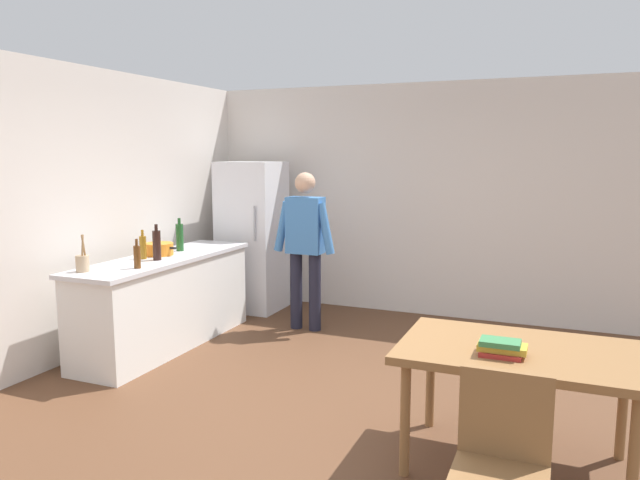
{
  "coord_description": "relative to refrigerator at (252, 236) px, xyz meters",
  "views": [
    {
      "loc": [
        1.61,
        -3.91,
        1.9
      ],
      "look_at": [
        -0.54,
        1.26,
        1.08
      ],
      "focal_mm": 33.48,
      "sensor_mm": 36.0,
      "label": 1
    }
  ],
  "objects": [
    {
      "name": "bottle_wine_dark",
      "position": [
        -0.04,
        -1.78,
        0.15
      ],
      "size": [
        0.08,
        0.08,
        0.34
      ],
      "color": "black",
      "rests_on": "kitchen_counter"
    },
    {
      "name": "bottle_oil_amber",
      "position": [
        -0.2,
        -1.78,
        0.12
      ],
      "size": [
        0.06,
        0.06,
        0.28
      ],
      "color": "#996619",
      "rests_on": "kitchen_counter"
    },
    {
      "name": "bottle_beer_brown",
      "position": [
        0.06,
        -2.18,
        0.11
      ],
      "size": [
        0.06,
        0.06,
        0.26
      ],
      "color": "#5B3314",
      "rests_on": "kitchen_counter"
    },
    {
      "name": "dining_table",
      "position": [
        3.3,
        -2.7,
        -0.23
      ],
      "size": [
        1.4,
        0.9,
        0.75
      ],
      "color": "olive",
      "rests_on": "ground_plane"
    },
    {
      "name": "ground_plane",
      "position": [
        1.9,
        -2.4,
        -0.9
      ],
      "size": [
        14.0,
        14.0,
        0.0
      ],
      "primitive_type": "plane",
      "color": "brown"
    },
    {
      "name": "refrigerator",
      "position": [
        0.0,
        0.0,
        0.0
      ],
      "size": [
        0.7,
        0.67,
        1.8
      ],
      "color": "white",
      "rests_on": "ground_plane"
    },
    {
      "name": "utensil_jar",
      "position": [
        -0.26,
        -2.48,
        0.08
      ],
      "size": [
        0.11,
        0.11,
        0.32
      ],
      "color": "tan",
      "rests_on": "kitchen_counter"
    },
    {
      "name": "bottle_wine_green",
      "position": [
        -0.16,
        -1.25,
        0.15
      ],
      "size": [
        0.08,
        0.08,
        0.34
      ],
      "color": "#1E5123",
      "rests_on": "kitchen_counter"
    },
    {
      "name": "book_stack",
      "position": [
        3.21,
        -2.88,
        -0.1
      ],
      "size": [
        0.27,
        0.17,
        0.1
      ],
      "color": "#B22D28",
      "rests_on": "dining_table"
    },
    {
      "name": "cooking_pot",
      "position": [
        -0.19,
        -1.54,
        0.06
      ],
      "size": [
        0.4,
        0.28,
        0.12
      ],
      "color": "orange",
      "rests_on": "kitchen_counter"
    },
    {
      "name": "kitchen_counter",
      "position": [
        -0.1,
        -1.6,
        -0.45
      ],
      "size": [
        0.64,
        2.2,
        0.9
      ],
      "color": "white",
      "rests_on": "ground_plane"
    },
    {
      "name": "person",
      "position": [
        0.95,
        -0.55,
        0.08
      ],
      "size": [
        0.7,
        0.22,
        1.7
      ],
      "color": "#1E1E2D",
      "rests_on": "ground_plane"
    },
    {
      "name": "chair",
      "position": [
        3.3,
        -3.67,
        -0.37
      ],
      "size": [
        0.42,
        0.42,
        0.91
      ],
      "rotation": [
        0.0,
        0.0,
        0.03
      ],
      "color": "olive",
      "rests_on": "ground_plane"
    },
    {
      "name": "wall_back",
      "position": [
        1.9,
        0.6,
        0.45
      ],
      "size": [
        6.4,
        0.12,
        2.7
      ],
      "primitive_type": "cube",
      "color": "silver",
      "rests_on": "ground_plane"
    },
    {
      "name": "wall_left",
      "position": [
        -0.7,
        -2.2,
        0.45
      ],
      "size": [
        0.12,
        5.6,
        2.7
      ],
      "primitive_type": "cube",
      "color": "silver",
      "rests_on": "ground_plane"
    }
  ]
}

